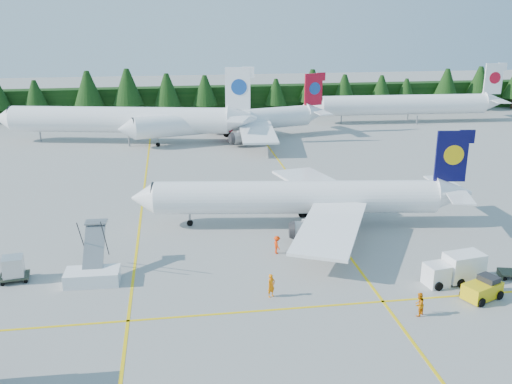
{
  "coord_description": "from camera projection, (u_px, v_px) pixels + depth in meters",
  "views": [
    {
      "loc": [
        -10.09,
        -44.7,
        22.34
      ],
      "look_at": [
        -1.42,
        13.05,
        3.5
      ],
      "focal_mm": 40.0,
      "sensor_mm": 36.0,
      "label": 1
    }
  ],
  "objects": [
    {
      "name": "crew_b",
      "position": [
        419.0,
        304.0,
        43.22
      ],
      "size": [
        1.17,
        1.13,
        1.89
      ],
      "primitive_type": "imported",
      "rotation": [
        0.0,
        0.0,
        3.81
      ],
      "color": "orange",
      "rests_on": "ground"
    },
    {
      "name": "taxi_stripe_a",
      "position": [
        142.0,
        207.0,
        67.2
      ],
      "size": [
        0.25,
        120.0,
        0.01
      ],
      "primitive_type": "cube",
      "color": "yellow",
      "rests_on": "ground"
    },
    {
      "name": "airliner_navy",
      "position": [
        290.0,
        198.0,
        60.76
      ],
      "size": [
        35.33,
        28.91,
        10.3
      ],
      "rotation": [
        0.0,
        0.0,
        -0.13
      ],
      "color": "white",
      "rests_on": "ground"
    },
    {
      "name": "treeline_hedge",
      "position": [
        216.0,
        100.0,
        126.61
      ],
      "size": [
        220.0,
        4.0,
        6.0
      ],
      "primitive_type": "cube",
      "color": "black",
      "rests_on": "ground"
    },
    {
      "name": "ground",
      "position": [
        294.0,
        274.0,
        50.35
      ],
      "size": [
        320.0,
        320.0,
        0.0
      ],
      "primitive_type": "plane",
      "color": "#969791",
      "rests_on": "ground"
    },
    {
      "name": "taxi_stripe_b",
      "position": [
        307.0,
        199.0,
        70.02
      ],
      "size": [
        0.25,
        120.0,
        0.01
      ],
      "primitive_type": "cube",
      "color": "yellow",
      "rests_on": "ground"
    },
    {
      "name": "baggage_tug",
      "position": [
        483.0,
        289.0,
        45.86
      ],
      "size": [
        3.59,
        2.82,
        1.7
      ],
      "rotation": [
        0.0,
        0.0,
        0.41
      ],
      "color": "#DEBA0C",
      "rests_on": "ground"
    },
    {
      "name": "taxi_stripe_cross",
      "position": [
        310.0,
        307.0,
        44.71
      ],
      "size": [
        80.0,
        0.25,
        0.01
      ],
      "primitive_type": "cube",
      "color": "yellow",
      "rests_on": "ground"
    },
    {
      "name": "service_truck",
      "position": [
        454.0,
        269.0,
        48.45
      ],
      "size": [
        5.42,
        2.7,
        2.5
      ],
      "rotation": [
        0.0,
        0.0,
        0.16
      ],
      "color": "silver",
      "rests_on": "ground"
    },
    {
      "name": "crew_a",
      "position": [
        271.0,
        286.0,
        46.05
      ],
      "size": [
        0.86,
        0.79,
        1.98
      ],
      "primitive_type": "imported",
      "rotation": [
        0.0,
        0.0,
        0.57
      ],
      "color": "orange",
      "rests_on": "ground"
    },
    {
      "name": "airliner_far_left",
      "position": [
        112.0,
        119.0,
        98.56
      ],
      "size": [
        44.29,
        12.67,
        13.02
      ],
      "rotation": [
        0.0,
        0.0,
        -0.2
      ],
      "color": "white",
      "rests_on": "ground"
    },
    {
      "name": "airliner_far_right",
      "position": [
        399.0,
        104.0,
        116.24
      ],
      "size": [
        40.34,
        5.73,
        11.72
      ],
      "rotation": [
        0.0,
        0.0,
        -0.05
      ],
      "color": "white",
      "rests_on": "ground"
    },
    {
      "name": "airstairs",
      "position": [
        93.0,
        272.0,
        48.69
      ],
      "size": [
        4.6,
        6.24,
        4.09
      ],
      "rotation": [
        0.0,
        0.0,
        -0.02
      ],
      "color": "white",
      "rests_on": "ground"
    },
    {
      "name": "airliner_red",
      "position": [
        222.0,
        122.0,
        100.01
      ],
      "size": [
        37.19,
        30.23,
        11.01
      ],
      "rotation": [
        0.0,
        0.0,
        0.25
      ],
      "color": "white",
      "rests_on": "ground"
    },
    {
      "name": "crew_c",
      "position": [
        277.0,
        245.0,
        54.27
      ],
      "size": [
        0.61,
        0.8,
        1.77
      ],
      "primitive_type": "imported",
      "rotation": [
        0.0,
        0.0,
        1.74
      ],
      "color": "#F73405",
      "rests_on": "ground"
    }
  ]
}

